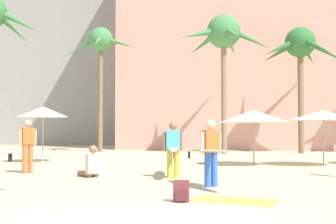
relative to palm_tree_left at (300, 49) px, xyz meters
name	(u,v)px	position (x,y,z in m)	size (l,w,h in m)	color
hotel_pink	(251,30)	(-2.47, 8.79, 3.20)	(19.23, 11.84, 18.80)	#DB9989
hotel_tower_gray	(63,14)	(-20.82, 15.45, 6.83)	(17.90, 8.13, 26.05)	gray
palm_tree_left	(300,49)	(0.00, 0.00, 0.00)	(5.24, 5.40, 7.53)	brown
palm_tree_right	(224,37)	(-4.55, -0.97, 0.66)	(5.45, 5.72, 8.20)	#896B4C
palm_tree_far_right	(101,47)	(-12.44, 0.49, 0.54)	(4.87, 4.94, 8.01)	brown
cafe_umbrella_1	(43,112)	(-12.23, -8.93, -4.02)	(2.18, 2.18, 2.41)	gray
cafe_umbrella_2	(323,115)	(-0.59, -9.15, -4.22)	(2.69, 2.69, 2.18)	gray
cafe_umbrella_3	(254,116)	(-3.28, -9.34, -4.26)	(2.74, 2.74, 2.19)	gray
beach_towel	(235,200)	(-4.14, -18.36, -6.19)	(1.66, 0.88, 0.01)	#F4CC4C
backpack	(181,192)	(-5.18, -18.64, -6.00)	(0.30, 0.24, 0.42)	brown
person_far_left	(211,150)	(-4.69, -16.39, -5.29)	(1.79, 2.53, 1.66)	blue
person_far_right	(174,147)	(-5.88, -14.20, -5.30)	(0.66, 2.88, 1.65)	gold
person_mid_right	(28,144)	(-10.74, -13.56, -5.25)	(0.47, 0.52, 1.73)	orange
person_mid_left	(91,166)	(-8.33, -14.44, -5.87)	(0.90, 0.97, 0.95)	#936B51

